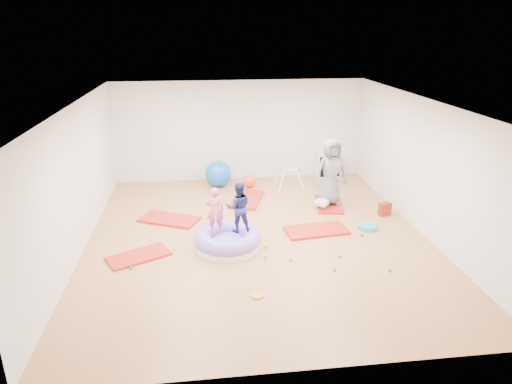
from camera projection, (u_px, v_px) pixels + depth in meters
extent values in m
cube|color=#A57C4B|center=(258.00, 237.00, 9.60)|extent=(7.00, 8.00, 0.01)
cube|color=white|center=(258.00, 103.00, 8.64)|extent=(7.00, 8.00, 0.01)
cube|color=silver|center=(240.00, 131.00, 12.85)|extent=(7.00, 0.01, 2.80)
cube|color=silver|center=(301.00, 276.00, 5.39)|extent=(7.00, 0.01, 2.80)
cube|color=silver|center=(76.00, 181.00, 8.71)|extent=(0.01, 8.00, 2.80)
cube|color=silver|center=(424.00, 167.00, 9.52)|extent=(0.01, 8.00, 2.80)
cube|color=#B82F16|center=(139.00, 256.00, 8.74)|extent=(1.29, 1.05, 0.05)
cube|color=#B82F16|center=(169.00, 219.00, 10.40)|extent=(1.48, 1.17, 0.06)
cube|color=#B82F16|center=(247.00, 199.00, 11.59)|extent=(1.05, 1.48, 0.06)
cube|color=#B82F16|center=(316.00, 230.00, 9.84)|extent=(1.40, 0.82, 0.06)
cube|color=#B82F16|center=(329.00, 204.00, 11.29)|extent=(0.80, 1.31, 0.05)
cylinder|color=white|center=(228.00, 245.00, 9.10)|extent=(1.28, 1.28, 0.14)
torus|color=#7F63E1|center=(228.00, 239.00, 9.06)|extent=(1.32, 1.32, 0.35)
ellipsoid|color=#7F63E1|center=(228.00, 242.00, 9.08)|extent=(0.70, 0.70, 0.32)
imported|color=#E05A87|center=(215.00, 208.00, 8.86)|extent=(0.36, 0.25, 0.94)
imported|color=navy|center=(239.00, 205.00, 8.91)|extent=(0.50, 0.39, 1.02)
imported|color=slate|center=(331.00, 172.00, 11.00)|extent=(0.88, 0.67, 1.63)
ellipsoid|color=#A6D0F1|center=(321.00, 203.00, 11.01)|extent=(0.39, 0.25, 0.22)
sphere|color=beige|center=(323.00, 204.00, 10.84)|extent=(0.18, 0.18, 0.18)
sphere|color=blue|center=(362.00, 235.00, 9.61)|extent=(0.06, 0.06, 0.06)
sphere|color=green|center=(390.00, 270.00, 8.23)|extent=(0.06, 0.06, 0.06)
sphere|color=green|center=(339.00, 256.00, 8.73)|extent=(0.06, 0.06, 0.06)
sphere|color=green|center=(335.00, 269.00, 8.25)|extent=(0.06, 0.06, 0.06)
sphere|color=gold|center=(291.00, 260.00, 8.60)|extent=(0.06, 0.06, 0.06)
sphere|color=gold|center=(266.00, 246.00, 9.12)|extent=(0.06, 0.06, 0.06)
sphere|color=gold|center=(265.00, 256.00, 8.72)|extent=(0.06, 0.06, 0.06)
sphere|color=blue|center=(131.00, 268.00, 8.31)|extent=(0.06, 0.06, 0.06)
sphere|color=blue|center=(218.00, 174.00, 12.53)|extent=(0.72, 0.72, 0.72)
sphere|color=#FA5319|center=(250.00, 181.00, 12.51)|extent=(0.36, 0.36, 0.36)
cylinder|color=white|center=(282.00, 182.00, 12.08)|extent=(0.21, 0.21, 0.55)
cylinder|color=white|center=(279.00, 176.00, 12.52)|extent=(0.21, 0.21, 0.55)
cylinder|color=white|center=(301.00, 181.00, 12.14)|extent=(0.21, 0.21, 0.55)
cylinder|color=white|center=(297.00, 176.00, 12.58)|extent=(0.21, 0.21, 0.55)
cylinder|color=white|center=(290.00, 170.00, 12.25)|extent=(0.54, 0.03, 0.03)
sphere|color=#CF2649|center=(280.00, 170.00, 12.22)|extent=(0.06, 0.06, 0.06)
sphere|color=blue|center=(299.00, 170.00, 12.28)|extent=(0.06, 0.06, 0.06)
cube|color=white|center=(328.00, 165.00, 13.32)|extent=(0.70, 0.34, 0.70)
cube|color=black|center=(330.00, 167.00, 13.16)|extent=(0.60, 0.02, 0.60)
cube|color=white|center=(329.00, 166.00, 13.27)|extent=(0.02, 0.24, 0.62)
cube|color=white|center=(329.00, 166.00, 13.27)|extent=(0.62, 0.24, 0.02)
cylinder|color=teal|center=(368.00, 227.00, 9.97)|extent=(0.40, 0.40, 0.09)
cube|color=#C32001|center=(385.00, 209.00, 10.65)|extent=(0.30, 0.23, 0.30)
cylinder|color=gold|center=(257.00, 295.00, 7.49)|extent=(0.21, 0.21, 0.03)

